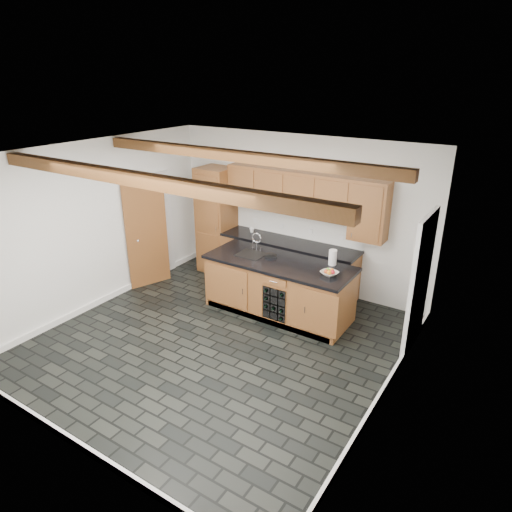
{
  "coord_description": "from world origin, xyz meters",
  "views": [
    {
      "loc": [
        3.67,
        -4.63,
        3.79
      ],
      "look_at": [
        0.17,
        0.8,
        1.17
      ],
      "focal_mm": 32.0,
      "sensor_mm": 36.0,
      "label": 1
    }
  ],
  "objects_px": {
    "island": "(279,288)",
    "fruit_bowl": "(329,273)",
    "kitchen_scale": "(271,255)",
    "paper_towel": "(333,257)"
  },
  "relations": [
    {
      "from": "island",
      "to": "fruit_bowl",
      "type": "xyz_separation_m",
      "value": [
        0.9,
        -0.04,
        0.5
      ]
    },
    {
      "from": "kitchen_scale",
      "to": "fruit_bowl",
      "type": "height_order",
      "value": "fruit_bowl"
    },
    {
      "from": "island",
      "to": "fruit_bowl",
      "type": "bearing_deg",
      "value": -2.64
    },
    {
      "from": "island",
      "to": "paper_towel",
      "type": "distance_m",
      "value": 1.04
    },
    {
      "from": "kitchen_scale",
      "to": "island",
      "type": "bearing_deg",
      "value": -49.0
    },
    {
      "from": "island",
      "to": "fruit_bowl",
      "type": "distance_m",
      "value": 1.03
    },
    {
      "from": "fruit_bowl",
      "to": "paper_towel",
      "type": "height_order",
      "value": "paper_towel"
    },
    {
      "from": "fruit_bowl",
      "to": "paper_towel",
      "type": "relative_size",
      "value": 1.01
    },
    {
      "from": "kitchen_scale",
      "to": "paper_towel",
      "type": "xyz_separation_m",
      "value": [
        0.99,
        0.25,
        0.1
      ]
    },
    {
      "from": "fruit_bowl",
      "to": "kitchen_scale",
      "type": "bearing_deg",
      "value": 172.44
    }
  ]
}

